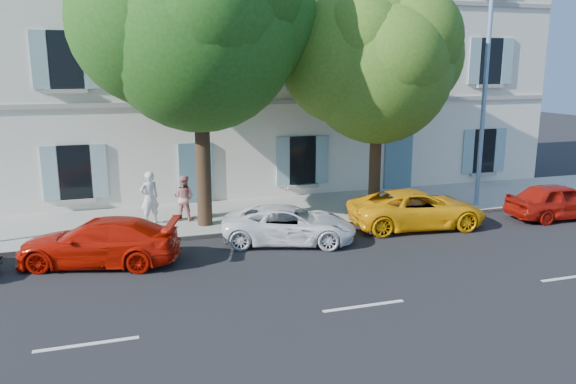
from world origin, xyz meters
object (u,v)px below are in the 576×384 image
object	(u,v)px
tree_left	(199,33)
pedestrian_a	(150,198)
car_red_hatchback	(559,201)
pedestrian_b	(184,198)
street_lamp	(489,76)
car_yellow_supercar	(417,209)
car_white_coupe	(289,225)
tree_right	(378,70)
car_red_coupe	(99,242)

from	to	relation	value
tree_left	pedestrian_a	bearing A→B (deg)	158.51
car_red_hatchback	pedestrian_b	size ratio (longest dim) A/B	2.42
pedestrian_a	street_lamp	bearing A→B (deg)	153.37
street_lamp	pedestrian_a	distance (m)	12.94
car_yellow_supercar	pedestrian_a	size ratio (longest dim) A/B	2.57
car_white_coupe	street_lamp	size ratio (longest dim) A/B	0.48
tree_left	tree_right	distance (m)	6.28
car_red_hatchback	tree_left	bearing A→B (deg)	80.92
car_yellow_supercar	street_lamp	world-z (taller)	street_lamp
car_white_coupe	tree_left	size ratio (longest dim) A/B	0.43
car_red_coupe	car_yellow_supercar	distance (m)	10.30
car_white_coupe	tree_left	world-z (taller)	tree_left
car_white_coupe	car_red_hatchback	bearing A→B (deg)	-72.57
tree_left	street_lamp	world-z (taller)	tree_left
tree_left	tree_right	bearing A→B (deg)	-1.88
car_red_coupe	tree_left	bearing A→B (deg)	144.76
pedestrian_a	tree_left	bearing A→B (deg)	137.46
car_yellow_supercar	tree_right	distance (m)	5.01
car_red_coupe	pedestrian_a	xyz separation A→B (m)	(1.62, 3.26, 0.41)
tree_left	tree_right	size ratio (longest dim) A/B	1.22
car_yellow_supercar	pedestrian_a	xyz separation A→B (m)	(-8.67, 2.67, 0.41)
pedestrian_b	tree_right	bearing A→B (deg)	-155.03
car_red_coupe	tree_left	xyz separation A→B (m)	(3.36, 2.58, 5.76)
car_white_coupe	car_red_hatchback	distance (m)	10.12
tree_left	pedestrian_a	size ratio (longest dim) A/B	5.40
car_yellow_supercar	tree_right	size ratio (longest dim) A/B	0.58
car_red_hatchback	tree_right	xyz separation A→B (m)	(-6.20, 2.33, 4.61)
car_red_coupe	car_red_hatchback	xyz separation A→B (m)	(15.73, 0.04, 0.01)
car_yellow_supercar	street_lamp	xyz separation A→B (m)	(3.59, 1.48, 4.39)
pedestrian_a	car_yellow_supercar	bearing A→B (deg)	141.81
car_white_coupe	car_red_coupe	bearing A→B (deg)	111.54
tree_right	street_lamp	distance (m)	4.36
car_white_coupe	pedestrian_a	size ratio (longest dim) A/B	2.30
car_red_coupe	pedestrian_b	bearing A→B (deg)	158.06
car_red_coupe	tree_right	xyz separation A→B (m)	(9.53, 2.37, 4.62)
tree_right	pedestrian_a	bearing A→B (deg)	173.59
car_red_coupe	car_red_hatchback	distance (m)	15.73
tree_left	street_lamp	distance (m)	10.61
car_red_hatchback	pedestrian_a	distance (m)	14.48
tree_left	pedestrian_b	distance (m)	5.55
car_yellow_supercar	car_red_hatchback	xyz separation A→B (m)	(5.44, -0.55, 0.01)
car_yellow_supercar	tree_left	distance (m)	9.22
car_red_hatchback	tree_left	size ratio (longest dim) A/B	0.39
car_yellow_supercar	car_red_hatchback	size ratio (longest dim) A/B	1.21
car_yellow_supercar	tree_left	bearing A→B (deg)	80.19
car_red_hatchback	car_red_coupe	bearing A→B (deg)	92.65
car_white_coupe	car_yellow_supercar	bearing A→B (deg)	-67.39
car_red_coupe	tree_right	distance (m)	10.86
car_yellow_supercar	car_red_hatchback	bearing A→B (deg)	-89.56
pedestrian_a	pedestrian_b	distance (m)	1.17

